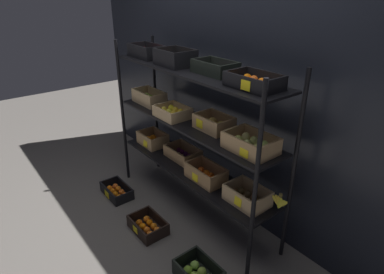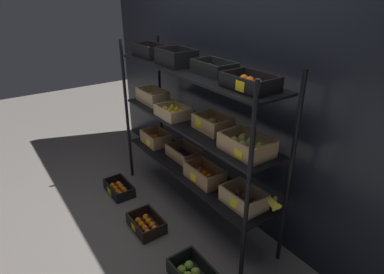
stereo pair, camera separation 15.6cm
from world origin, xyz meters
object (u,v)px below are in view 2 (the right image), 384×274
Objects in this scene: crate_ground_tangerine at (119,189)px; crate_ground_left_tangerine at (146,224)px; display_rack at (192,122)px; crate_ground_apple_green at (192,274)px.

crate_ground_left_tangerine reaches higher than crate_ground_tangerine.
display_rack is 1.24m from crate_ground_apple_green.
crate_ground_left_tangerine is (0.68, -0.03, 0.00)m from crate_ground_tangerine.
crate_ground_apple_green is at bearing -0.68° from crate_ground_tangerine.
crate_ground_left_tangerine is 0.71m from crate_ground_apple_green.
crate_ground_apple_green is (1.39, -0.02, 0.01)m from crate_ground_tangerine.
crate_ground_left_tangerine is at bearing -2.44° from crate_ground_tangerine.
display_rack is at bearing 144.54° from crate_ground_apple_green.
crate_ground_left_tangerine is (-0.01, -0.51, -0.91)m from display_rack.
crate_ground_apple_green is (0.71, 0.01, 0.01)m from crate_ground_left_tangerine.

